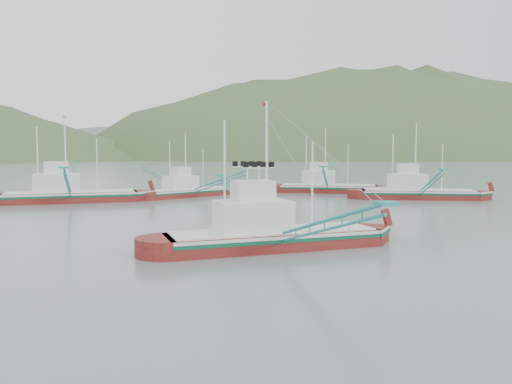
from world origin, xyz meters
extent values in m
plane|color=slate|center=(0.00, 0.00, 0.00)|extent=(1200.00, 1200.00, 0.00)
cube|color=maroon|center=(-0.41, -0.35, 0.19)|extent=(14.34, 5.07, 1.87)
cube|color=silver|center=(-0.41, -0.35, 0.98)|extent=(14.07, 5.12, 0.21)
cube|color=#0B4E35|center=(-0.41, -0.35, 0.75)|extent=(14.07, 5.14, 0.21)
cube|color=silver|center=(-0.41, -0.35, 1.17)|extent=(13.62, 4.82, 0.11)
cube|color=silver|center=(-1.81, -0.48, 2.15)|extent=(4.95, 3.43, 2.06)
cube|color=silver|center=(-1.81, -0.48, 3.84)|extent=(2.62, 2.28, 1.31)
cylinder|color=white|center=(-0.88, -0.39, 5.34)|extent=(0.15, 0.15, 8.43)
cylinder|color=white|center=(-3.68, -0.66, 4.71)|extent=(0.13, 0.13, 7.16)
cylinder|color=white|center=(2.38, -0.08, 4.07)|extent=(0.11, 0.11, 5.90)
cube|color=maroon|center=(27.78, 27.78, 0.20)|extent=(15.21, 9.06, 1.97)
cube|color=silver|center=(27.78, 27.78, 1.04)|extent=(14.96, 9.03, 0.22)
cube|color=#0B4E35|center=(27.78, 27.78, 0.79)|extent=(14.97, 9.04, 0.22)
cube|color=silver|center=(27.78, 27.78, 1.23)|extent=(14.45, 8.61, 0.12)
cube|color=silver|center=(26.40, 28.32, 2.27)|extent=(5.74, 4.73, 2.17)
cube|color=silver|center=(26.40, 28.32, 4.04)|extent=(3.18, 2.95, 1.38)
cylinder|color=white|center=(27.32, 27.96, 5.62)|extent=(0.16, 0.16, 8.87)
cylinder|color=white|center=(24.56, 29.04, 4.95)|extent=(0.14, 0.14, 7.54)
cylinder|color=white|center=(30.53, 26.71, 4.29)|extent=(0.12, 0.12, 6.21)
cube|color=maroon|center=(-16.85, 34.45, 0.21)|extent=(16.23, 5.40, 2.13)
cube|color=silver|center=(-16.85, 34.45, 1.12)|extent=(15.92, 5.47, 0.23)
cube|color=#0B4E35|center=(-16.85, 34.45, 0.85)|extent=(15.92, 5.49, 0.23)
cube|color=silver|center=(-16.85, 34.45, 1.33)|extent=(15.42, 5.13, 0.13)
cube|color=silver|center=(-18.45, 34.34, 2.45)|extent=(5.56, 3.78, 2.34)
cube|color=silver|center=(-18.45, 34.34, 4.36)|extent=(2.93, 2.54, 1.49)
cylinder|color=white|center=(-17.38, 34.42, 6.07)|extent=(0.17, 0.17, 9.58)
cylinder|color=white|center=(-20.57, 34.18, 5.35)|extent=(0.15, 0.15, 8.14)
cylinder|color=white|center=(-13.67, 34.69, 4.63)|extent=(0.13, 0.13, 6.71)
cube|color=maroon|center=(-1.73, 38.83, 0.18)|extent=(13.12, 9.68, 1.75)
cube|color=silver|center=(-1.73, 38.83, 0.92)|extent=(12.93, 9.61, 0.19)
cube|color=#0B4E35|center=(-1.73, 38.83, 0.70)|extent=(12.94, 9.62, 0.19)
cube|color=silver|center=(-1.73, 38.83, 1.10)|extent=(12.47, 9.20, 0.11)
cube|color=silver|center=(-2.86, 38.16, 2.02)|extent=(5.20, 4.64, 1.93)
cube|color=silver|center=(-2.86, 38.16, 3.60)|extent=(2.94, 2.82, 1.23)
cylinder|color=white|center=(-2.11, 38.61, 5.00)|extent=(0.14, 0.14, 7.89)
cylinder|color=white|center=(-4.37, 37.27, 4.41)|extent=(0.12, 0.12, 6.71)
cylinder|color=white|center=(0.54, 40.16, 3.81)|extent=(0.11, 0.11, 5.52)
cube|color=maroon|center=(19.99, 40.40, 0.20)|extent=(15.06, 9.87, 1.97)
cube|color=silver|center=(19.99, 40.40, 1.04)|extent=(14.83, 9.82, 0.22)
cube|color=#0B4E35|center=(19.99, 40.40, 0.79)|extent=(14.84, 9.84, 0.22)
cube|color=silver|center=(19.99, 40.40, 1.23)|extent=(14.31, 9.38, 0.12)
cube|color=silver|center=(18.65, 41.03, 2.27)|extent=(5.81, 4.96, 2.17)
cube|color=silver|center=(18.65, 41.03, 4.04)|extent=(3.24, 3.06, 1.38)
cylinder|color=white|center=(19.55, 40.61, 5.62)|extent=(0.16, 0.16, 8.87)
cylinder|color=white|center=(16.87, 41.87, 4.95)|extent=(0.14, 0.14, 7.54)
cylinder|color=white|center=(22.67, 39.14, 4.29)|extent=(0.12, 0.12, 6.21)
ellipsoid|color=#3C552C|center=(240.00, 430.00, 0.00)|extent=(684.00, 432.00, 306.00)
ellipsoid|color=slate|center=(30.00, 560.00, 0.00)|extent=(960.00, 400.00, 240.00)
camera|label=1|loc=(-9.25, -31.49, 6.33)|focal=35.00mm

